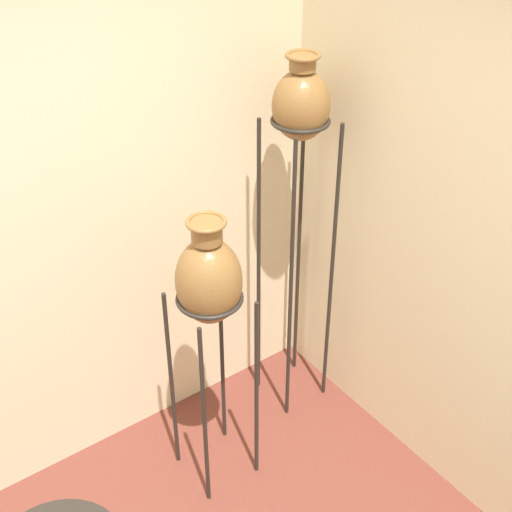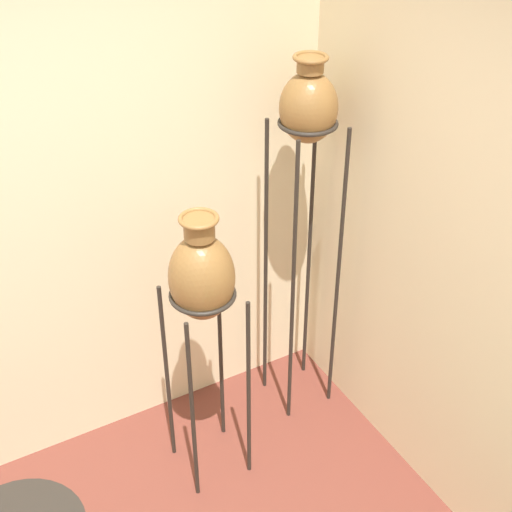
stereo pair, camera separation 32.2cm
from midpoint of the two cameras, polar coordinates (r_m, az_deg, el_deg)
vase_stand_tall at (r=3.20m, az=7.09°, el=10.28°), size 0.28×0.28×1.93m
vase_stand_medium at (r=2.99m, az=-1.29°, el=-2.12°), size 0.31×0.31×1.44m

